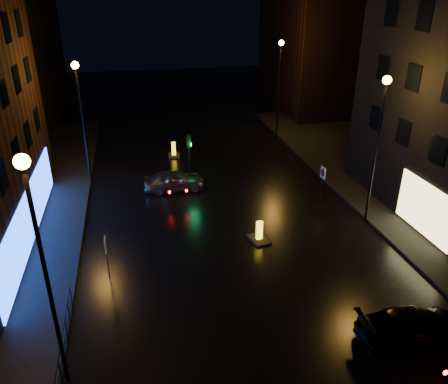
{
  "coord_description": "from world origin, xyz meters",
  "views": [
    {
      "loc": [
        -4.85,
        -13.77,
        12.39
      ],
      "look_at": [
        -0.52,
        6.03,
        2.8
      ],
      "focal_mm": 35.0,
      "sensor_mm": 36.0,
      "label": 1
    }
  ],
  "objects_px": {
    "silver_hatchback": "(174,180)",
    "bollard_near": "(259,236)",
    "traffic_signal": "(190,175)",
    "bollard_far": "(174,153)",
    "road_sign_left": "(106,248)",
    "road_sign_right": "(323,176)",
    "dark_sedan": "(415,327)"
  },
  "relations": [
    {
      "from": "traffic_signal",
      "to": "road_sign_left",
      "type": "relative_size",
      "value": 1.58
    },
    {
      "from": "silver_hatchback",
      "to": "dark_sedan",
      "type": "distance_m",
      "value": 17.36
    },
    {
      "from": "dark_sedan",
      "to": "silver_hatchback",
      "type": "bearing_deg",
      "value": 28.29
    },
    {
      "from": "traffic_signal",
      "to": "bollard_near",
      "type": "xyz_separation_m",
      "value": [
        2.49,
        -8.52,
        -0.25
      ]
    },
    {
      "from": "dark_sedan",
      "to": "bollard_near",
      "type": "distance_m",
      "value": 9.08
    },
    {
      "from": "road_sign_left",
      "to": "road_sign_right",
      "type": "xyz_separation_m",
      "value": [
        12.99,
        5.58,
        0.07
      ]
    },
    {
      "from": "bollard_near",
      "to": "road_sign_right",
      "type": "relative_size",
      "value": 0.64
    },
    {
      "from": "bollard_near",
      "to": "bollard_far",
      "type": "xyz_separation_m",
      "value": [
        -3.03,
        13.8,
        0.0
      ]
    },
    {
      "from": "silver_hatchback",
      "to": "road_sign_right",
      "type": "distance_m",
      "value": 9.67
    },
    {
      "from": "bollard_near",
      "to": "bollard_far",
      "type": "height_order",
      "value": "bollard_far"
    },
    {
      "from": "road_sign_left",
      "to": "traffic_signal",
      "type": "bearing_deg",
      "value": 63.91
    },
    {
      "from": "road_sign_left",
      "to": "road_sign_right",
      "type": "relative_size",
      "value": 0.96
    },
    {
      "from": "dark_sedan",
      "to": "bollard_near",
      "type": "bearing_deg",
      "value": 27.08
    },
    {
      "from": "traffic_signal",
      "to": "bollard_far",
      "type": "xyz_separation_m",
      "value": [
        -0.54,
        5.28,
        -0.25
      ]
    },
    {
      "from": "dark_sedan",
      "to": "bollard_near",
      "type": "relative_size",
      "value": 3.06
    },
    {
      "from": "bollard_far",
      "to": "dark_sedan",
      "type": "bearing_deg",
      "value": -67.82
    },
    {
      "from": "bollard_near",
      "to": "silver_hatchback",
      "type": "bearing_deg",
      "value": 105.59
    },
    {
      "from": "traffic_signal",
      "to": "bollard_near",
      "type": "relative_size",
      "value": 2.36
    },
    {
      "from": "silver_hatchback",
      "to": "road_sign_left",
      "type": "bearing_deg",
      "value": 156.37
    },
    {
      "from": "silver_hatchback",
      "to": "bollard_near",
      "type": "bearing_deg",
      "value": -153.01
    },
    {
      "from": "traffic_signal",
      "to": "silver_hatchback",
      "type": "xyz_separation_m",
      "value": [
        -1.23,
        -1.11,
        0.18
      ]
    },
    {
      "from": "bollard_far",
      "to": "bollard_near",
      "type": "bearing_deg",
      "value": -72.41
    },
    {
      "from": "bollard_near",
      "to": "road_sign_left",
      "type": "relative_size",
      "value": 0.67
    },
    {
      "from": "silver_hatchback",
      "to": "bollard_far",
      "type": "height_order",
      "value": "silver_hatchback"
    },
    {
      "from": "dark_sedan",
      "to": "bollard_far",
      "type": "xyz_separation_m",
      "value": [
        -6.74,
        22.08,
        -0.39
      ]
    },
    {
      "from": "silver_hatchback",
      "to": "road_sign_left",
      "type": "relative_size",
      "value": 1.82
    },
    {
      "from": "dark_sedan",
      "to": "traffic_signal",
      "type": "bearing_deg",
      "value": 23.19
    },
    {
      "from": "traffic_signal",
      "to": "bollard_near",
      "type": "distance_m",
      "value": 8.88
    },
    {
      "from": "traffic_signal",
      "to": "bollard_far",
      "type": "relative_size",
      "value": 2.44
    },
    {
      "from": "traffic_signal",
      "to": "road_sign_right",
      "type": "relative_size",
      "value": 1.51
    },
    {
      "from": "bollard_near",
      "to": "traffic_signal",
      "type": "bearing_deg",
      "value": 95.21
    },
    {
      "from": "road_sign_right",
      "to": "road_sign_left",
      "type": "bearing_deg",
      "value": 17.75
    }
  ]
}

